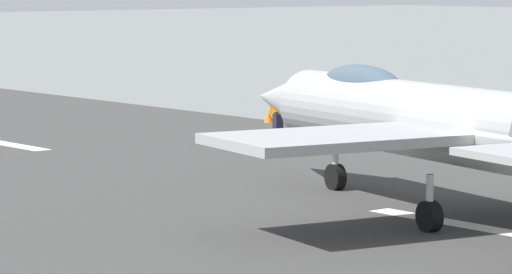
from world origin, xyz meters
TOP-DOWN VIEW (x-y plane):
  - fighter_jet at (3.05, -0.62)m, footprint 18.13×13.61m
  - crew_person at (20.49, -10.14)m, footprint 0.61×0.47m
  - marker_cone_far at (23.70, -12.37)m, footprint 0.44×0.44m

SIDE VIEW (x-z plane):
  - marker_cone_far at x=23.70m, z-range 0.00..0.55m
  - crew_person at x=20.49m, z-range 0.00..1.59m
  - fighter_jet at x=3.05m, z-range -0.37..5.28m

